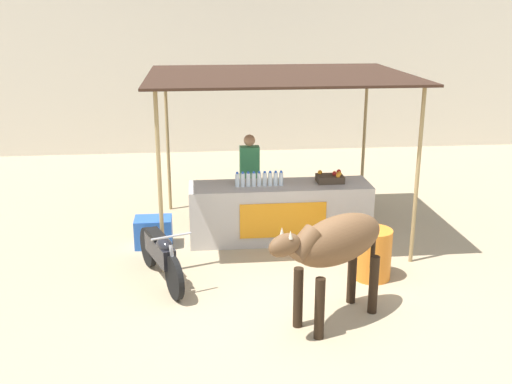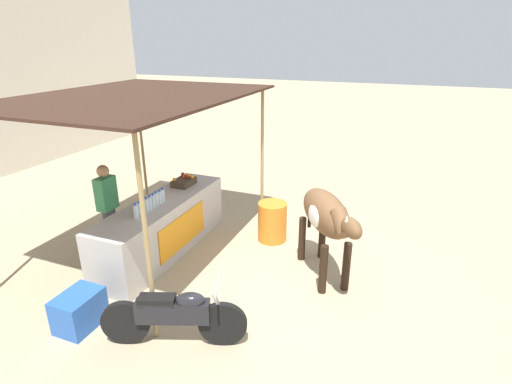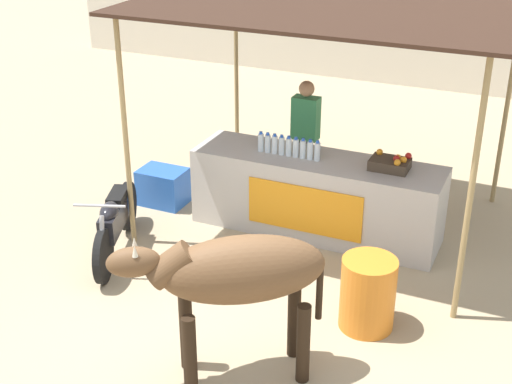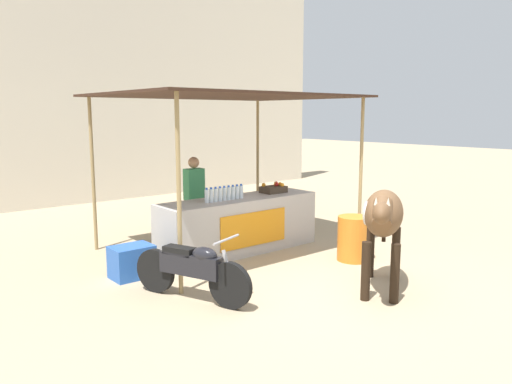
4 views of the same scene
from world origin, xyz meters
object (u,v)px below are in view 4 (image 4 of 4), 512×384
Objects in this scene: water_barrel at (354,238)px; fruit_crate at (274,189)px; cooler_box at (132,262)px; cow at (383,217)px; motorcycle_parked at (192,268)px; vendor_behind_counter at (194,201)px; stall_counter at (239,225)px.

fruit_crate is at bearing 98.87° from water_barrel.
cow is at bearing -48.78° from cooler_box.
fruit_crate is at bearing 28.62° from motorcycle_parked.
motorcycle_parked is (0.19, -1.36, 0.19)m from cooler_box.
motorcycle_parked is at bearing 176.53° from water_barrel.
cooler_box is 1.38m from motorcycle_parked.
cooler_box is at bearing 154.43° from water_barrel.
cow is at bearing -126.16° from water_barrel.
cooler_box is at bearing 97.95° from motorcycle_parked.
vendor_behind_counter reaches higher than water_barrel.
vendor_behind_counter is at bearing 101.28° from cow.
motorcycle_parked is at bearing -151.38° from fruit_crate.
cooler_box is (-1.66, -0.85, -0.61)m from vendor_behind_counter.
stall_counter is at bearing 2.65° from cooler_box.
stall_counter is 6.82× the size of fruit_crate.
vendor_behind_counter is 3.63m from cow.
vendor_behind_counter is 2.89m from water_barrel.
cow is (0.71, -3.55, 0.18)m from vendor_behind_counter.
water_barrel is at bearing -3.47° from motorcycle_parked.
stall_counter is 5.00× the size of cooler_box.
cow is at bearing -101.59° from fruit_crate.
vendor_behind_counter is 0.96× the size of motorcycle_parked.
stall_counter is 1.99m from water_barrel.
water_barrel is 1.59m from cow.
fruit_crate reaches higher than stall_counter.
motorcycle_parked is at bearing -142.67° from stall_counter.
stall_counter is at bearing 37.33° from motorcycle_parked.
water_barrel is (0.26, -1.69, -0.66)m from fruit_crate.
fruit_crate is 0.73× the size of cooler_box.
cooler_box is at bearing -177.05° from fruit_crate.
water_barrel is 0.43× the size of motorcycle_parked.
water_barrel is 3.04m from motorcycle_parked.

